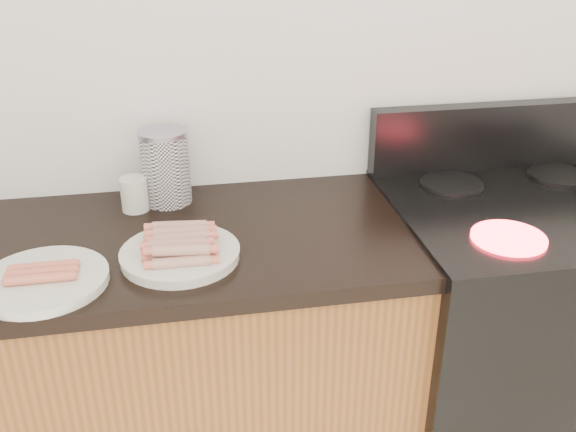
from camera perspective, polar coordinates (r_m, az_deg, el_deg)
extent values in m
cube|color=silver|center=(1.79, -5.13, 14.83)|extent=(4.00, 0.04, 2.60)
cube|color=black|center=(2.08, 19.14, -10.63)|extent=(0.76, 0.65, 0.90)
cube|color=black|center=(1.86, 21.17, 0.78)|extent=(0.76, 0.65, 0.01)
cube|color=black|center=(2.05, 17.72, 6.77)|extent=(0.76, 0.06, 0.20)
cylinder|color=#FF1E2D|center=(1.64, 19.02, -1.84)|extent=(0.18, 0.18, 0.01)
cylinder|color=black|center=(1.91, 14.34, 2.82)|extent=(0.18, 0.18, 0.01)
cylinder|color=black|center=(2.07, 22.96, 3.35)|extent=(0.18, 0.18, 0.01)
cylinder|color=white|center=(1.51, -9.55, -3.47)|extent=(0.36, 0.36, 0.02)
cylinder|color=white|center=(1.49, -20.92, -5.37)|extent=(0.32, 0.32, 0.02)
cylinder|color=maroon|center=(1.44, -9.52, -4.10)|extent=(0.13, 0.04, 0.03)
cylinder|color=maroon|center=(1.46, -9.56, -3.53)|extent=(0.13, 0.04, 0.03)
cylinder|color=maroon|center=(1.49, -9.60, -2.98)|extent=(0.13, 0.04, 0.03)
cylinder|color=maroon|center=(1.51, -9.63, -2.45)|extent=(0.13, 0.04, 0.03)
cylinder|color=maroon|center=(1.54, -9.66, -1.94)|extent=(0.13, 0.04, 0.03)
cylinder|color=maroon|center=(1.57, -9.69, -1.45)|extent=(0.13, 0.04, 0.03)
cylinder|color=maroon|center=(1.44, -9.61, -3.01)|extent=(0.13, 0.04, 0.03)
cylinder|color=maroon|center=(1.46, -9.64, -2.46)|extent=(0.13, 0.04, 0.03)
cylinder|color=maroon|center=(1.49, -9.68, -1.93)|extent=(0.13, 0.04, 0.03)
cylinder|color=maroon|center=(1.52, -9.71, -1.42)|extent=(0.13, 0.04, 0.03)
cylinder|color=maroon|center=(1.54, -9.74, -0.93)|extent=(0.13, 0.04, 0.03)
cylinder|color=#B5572D|center=(1.46, -21.20, -5.21)|extent=(0.13, 0.02, 0.02)
cylinder|color=#B5572D|center=(1.48, -21.05, -4.70)|extent=(0.13, 0.02, 0.02)
cylinder|color=#B5572D|center=(1.50, -20.90, -4.20)|extent=(0.13, 0.02, 0.02)
cylinder|color=silver|center=(1.77, -10.80, 4.12)|extent=(0.13, 0.13, 0.19)
cylinder|color=silver|center=(1.74, -11.08, 7.27)|extent=(0.13, 0.13, 0.01)
cylinder|color=silver|center=(1.76, -13.49, 1.91)|extent=(0.08, 0.08, 0.09)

